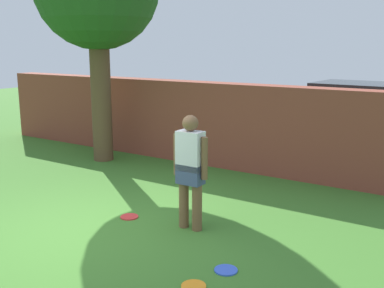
% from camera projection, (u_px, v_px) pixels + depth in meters
% --- Properties ---
extents(ground_plane, '(40.00, 40.00, 0.00)m').
position_uv_depth(ground_plane, '(87.00, 233.00, 6.34)').
color(ground_plane, '#3D7528').
extents(brick_wall, '(10.54, 0.50, 1.77)m').
position_uv_depth(brick_wall, '(176.00, 120.00, 10.41)').
color(brick_wall, brown).
rests_on(brick_wall, ground).
extents(person, '(0.54, 0.23, 1.62)m').
position_uv_depth(person, '(190.00, 167.00, 6.32)').
color(person, brown).
rests_on(person, ground).
extents(car, '(4.28, 2.08, 1.72)m').
position_uv_depth(car, '(361.00, 121.00, 10.33)').
color(car, '#B7B7BC').
rests_on(car, ground).
extents(frisbee_red, '(0.27, 0.27, 0.02)m').
position_uv_depth(frisbee_red, '(129.00, 217.00, 6.92)').
color(frisbee_red, red).
rests_on(frisbee_red, ground).
extents(frisbee_orange, '(0.27, 0.27, 0.02)m').
position_uv_depth(frisbee_orange, '(194.00, 286.00, 4.93)').
color(frisbee_orange, orange).
rests_on(frisbee_orange, ground).
extents(frisbee_blue, '(0.27, 0.27, 0.02)m').
position_uv_depth(frisbee_blue, '(226.00, 270.00, 5.28)').
color(frisbee_blue, blue).
rests_on(frisbee_blue, ground).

